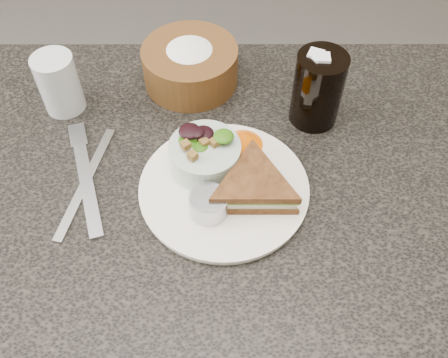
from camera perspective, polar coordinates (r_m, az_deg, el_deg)
floor at (r=1.46m, az=-2.16°, el=-18.57°), size 6.00×6.00×0.00m
dining_table at (r=1.11m, az=-2.75°, el=-12.28°), size 1.00×0.70×0.75m
dinner_plate at (r=0.77m, az=-0.00°, el=-1.10°), size 0.26×0.26×0.01m
sandwich at (r=0.74m, az=3.42°, el=-0.83°), size 0.15×0.15×0.04m
salad_bowl at (r=0.77m, az=-2.20°, el=3.08°), size 0.15×0.15×0.06m
dressing_ramekin at (r=0.73m, az=-1.76°, el=-2.94°), size 0.07×0.07×0.03m
orange_wedge at (r=0.81m, az=2.23°, el=4.65°), size 0.09×0.09×0.03m
fork at (r=0.81m, az=-15.42°, el=-0.41°), size 0.08×0.21×0.01m
knife at (r=0.81m, az=-15.46°, el=-0.27°), size 0.06×0.22×0.00m
bread_basket at (r=0.92m, az=-3.91°, el=13.42°), size 0.23×0.23×0.10m
cola_glass at (r=0.85m, az=10.72°, el=10.37°), size 0.08×0.08×0.14m
water_glass at (r=0.91m, az=-18.35°, el=10.33°), size 0.08×0.08×0.11m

